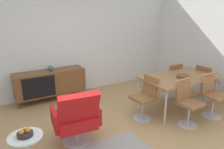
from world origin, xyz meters
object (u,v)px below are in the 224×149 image
object	(u,v)px
dining_chair_near_window	(145,96)
fruit_bowl	(25,133)
vase_cobalt	(51,68)
dining_chair_front_left	(187,101)
side_table_round	(27,149)
dining_chair_far_end	(205,81)
lounge_chair_red	(77,117)
dining_table	(179,78)
wooden_bowl_on_table	(183,76)
sideboard	(50,82)
dining_chair_back_right	(171,79)
dining_chair_front_right	(212,94)

from	to	relation	value
dining_chair_near_window	fruit_bowl	size ratio (longest dim) A/B	4.28
vase_cobalt	fruit_bowl	xyz separation A→B (m)	(-0.89, -2.17, -0.23)
dining_chair_front_left	side_table_round	xyz separation A→B (m)	(-2.77, 0.21, -0.15)
dining_chair_far_end	lounge_chair_red	bearing A→B (deg)	-178.21
fruit_bowl	dining_chair_front_left	bearing A→B (deg)	-4.38
vase_cobalt	lounge_chair_red	distance (m)	1.95
dining_table	wooden_bowl_on_table	size ratio (longest dim) A/B	6.15
sideboard	dining_chair_back_right	xyz separation A→B (m)	(2.62, -1.26, 0.03)
wooden_bowl_on_table	dining_chair_front_left	xyz separation A→B (m)	(-0.34, -0.44, -0.30)
fruit_bowl	dining_chair_back_right	bearing A→B (deg)	14.63
dining_chair_near_window	fruit_bowl	xyz separation A→B (m)	(-2.23, -0.35, 0.09)
dining_table	dining_chair_back_right	distance (m)	0.70
vase_cobalt	wooden_bowl_on_table	distance (m)	2.94
lounge_chair_red	fruit_bowl	size ratio (longest dim) A/B	4.73
dining_chair_back_right	dining_chair_front_right	bearing A→B (deg)	-89.90
dining_chair_near_window	lounge_chair_red	xyz separation A→B (m)	(-1.45, -0.11, -0.00)
sideboard	dining_table	world-z (taller)	dining_table
dining_chair_front_right	lounge_chair_red	world-z (taller)	lounge_chair_red
dining_chair_far_end	dining_table	bearing A→B (deg)	179.74
vase_cobalt	dining_chair_front_left	world-z (taller)	dining_chair_front_left
wooden_bowl_on_table	dining_chair_far_end	world-z (taller)	dining_chair_far_end
vase_cobalt	dining_table	world-z (taller)	vase_cobalt
wooden_bowl_on_table	dining_table	bearing A→B (deg)	80.83
side_table_round	fruit_bowl	world-z (taller)	fruit_bowl
dining_chair_far_end	dining_chair_front_right	xyz separation A→B (m)	(-0.54, -0.55, 0.00)
vase_cobalt	dining_chair_far_end	distance (m)	3.63
dining_table	dining_chair_front_right	distance (m)	0.70
dining_chair_back_right	dining_chair_front_left	bearing A→B (deg)	-122.06
dining_chair_far_end	dining_chair_back_right	size ratio (longest dim) A/B	1.00
dining_chair_near_window	dining_chair_front_left	distance (m)	0.78
vase_cobalt	dining_chair_near_window	xyz separation A→B (m)	(1.35, -1.82, -0.32)
sideboard	wooden_bowl_on_table	xyz separation A→B (m)	(2.25, -1.93, 0.33)
sideboard	dining_chair_front_left	world-z (taller)	dining_chair_front_left
dining_chair_front_left	lounge_chair_red	distance (m)	2.04
dining_chair_front_left	dining_chair_back_right	world-z (taller)	same
side_table_round	wooden_bowl_on_table	bearing A→B (deg)	4.25
dining_chair_front_right	fruit_bowl	size ratio (longest dim) A/B	4.28
sideboard	dining_chair_near_window	world-z (taller)	dining_chair_near_window
dining_chair_far_end	dining_chair_front_right	world-z (taller)	same
dining_chair_front_right	wooden_bowl_on_table	bearing A→B (deg)	129.62
dining_chair_far_end	side_table_round	distance (m)	4.03
side_table_round	fruit_bowl	size ratio (longest dim) A/B	2.60
lounge_chair_red	fruit_bowl	bearing A→B (deg)	-162.88
dining_chair_far_end	side_table_round	world-z (taller)	dining_chair_far_end
vase_cobalt	dining_table	distance (m)	2.88
dining_chair_front_right	dining_chair_front_left	distance (m)	0.70
sideboard	lounge_chair_red	xyz separation A→B (m)	(-0.07, -1.92, 0.03)
dining_chair_far_end	dining_chair_front_right	size ratio (longest dim) A/B	1.00
sideboard	wooden_bowl_on_table	size ratio (longest dim) A/B	6.15
dining_chair_far_end	dining_chair_front_left	world-z (taller)	same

